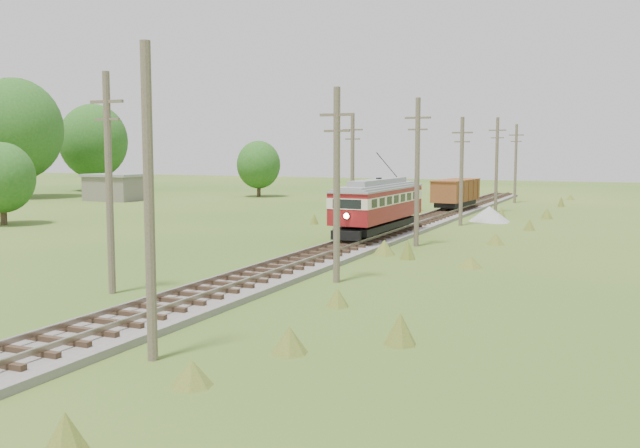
% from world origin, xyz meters
% --- Properties ---
extents(railbed_main, '(3.60, 96.00, 0.57)m').
position_xyz_m(railbed_main, '(0.00, 34.00, 0.19)').
color(railbed_main, '#605B54').
rests_on(railbed_main, ground).
extents(streetcar, '(2.72, 11.35, 5.16)m').
position_xyz_m(streetcar, '(-0.00, 33.19, 2.45)').
color(streetcar, black).
rests_on(streetcar, ground).
extents(gondola, '(3.06, 7.86, 2.56)m').
position_xyz_m(gondola, '(0.00, 55.27, 1.94)').
color(gondola, black).
rests_on(gondola, ground).
extents(gravel_pile, '(3.45, 3.66, 1.25)m').
position_xyz_m(gravel_pile, '(4.56, 48.11, 0.59)').
color(gravel_pile, gray).
rests_on(gravel_pile, ground).
extents(utility_pole_r_1, '(0.30, 0.30, 8.80)m').
position_xyz_m(utility_pole_r_1, '(3.10, 5.00, 4.40)').
color(utility_pole_r_1, brown).
rests_on(utility_pole_r_1, ground).
extents(utility_pole_r_2, '(1.60, 0.30, 8.60)m').
position_xyz_m(utility_pole_r_2, '(3.30, 18.00, 4.42)').
color(utility_pole_r_2, brown).
rests_on(utility_pole_r_2, ground).
extents(utility_pole_r_3, '(1.60, 0.30, 9.00)m').
position_xyz_m(utility_pole_r_3, '(3.20, 31.00, 4.63)').
color(utility_pole_r_3, brown).
rests_on(utility_pole_r_3, ground).
extents(utility_pole_r_4, '(1.60, 0.30, 8.40)m').
position_xyz_m(utility_pole_r_4, '(3.00, 44.00, 4.32)').
color(utility_pole_r_4, brown).
rests_on(utility_pole_r_4, ground).
extents(utility_pole_r_5, '(1.60, 0.30, 8.90)m').
position_xyz_m(utility_pole_r_5, '(3.40, 57.00, 4.58)').
color(utility_pole_r_5, brown).
rests_on(utility_pole_r_5, ground).
extents(utility_pole_r_6, '(1.60, 0.30, 8.70)m').
position_xyz_m(utility_pole_r_6, '(3.20, 70.00, 4.47)').
color(utility_pole_r_6, brown).
rests_on(utility_pole_r_6, ground).
extents(utility_pole_l_a, '(1.60, 0.30, 9.00)m').
position_xyz_m(utility_pole_l_a, '(-4.20, 12.00, 4.63)').
color(utility_pole_l_a, brown).
rests_on(utility_pole_l_a, ground).
extents(utility_pole_l_b, '(1.60, 0.30, 8.60)m').
position_xyz_m(utility_pole_l_b, '(-4.50, 40.00, 4.42)').
color(utility_pole_l_b, brown).
rests_on(utility_pole_l_b, ground).
extents(tree_left_4, '(11.34, 11.34, 14.61)m').
position_xyz_m(tree_left_4, '(-54.00, 54.00, 8.37)').
color(tree_left_4, '#38281C').
rests_on(tree_left_4, ground).
extents(tree_left_5, '(9.66, 9.66, 12.44)m').
position_xyz_m(tree_left_5, '(-56.00, 70.00, 7.12)').
color(tree_left_5, '#38281C').
rests_on(tree_left_5, ground).
extents(tree_mid_a, '(5.46, 5.46, 7.03)m').
position_xyz_m(tree_mid_a, '(-28.00, 68.00, 4.02)').
color(tree_mid_a, '#38281C').
rests_on(tree_mid_a, ground).
extents(tree_mid_c, '(5.04, 5.04, 6.49)m').
position_xyz_m(tree_mid_c, '(-30.00, 30.00, 3.71)').
color(tree_mid_c, '#38281C').
rests_on(tree_mid_c, ground).
extents(shed, '(6.40, 4.40, 3.10)m').
position_xyz_m(shed, '(-40.00, 55.00, 1.57)').
color(shed, slate).
rests_on(shed, ground).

